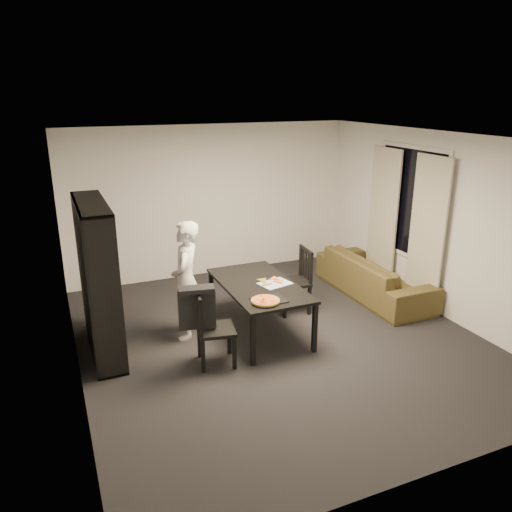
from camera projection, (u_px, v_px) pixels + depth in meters
name	position (u px, v px, depth m)	size (l,w,h in m)	color
room	(280.00, 244.00, 6.21)	(5.01, 5.51, 2.61)	black
window_pane	(410.00, 202.00, 7.60)	(0.02, 1.40, 1.60)	black
window_frame	(410.00, 202.00, 7.59)	(0.03, 1.52, 1.72)	white
curtain_left	(427.00, 234.00, 7.22)	(0.03, 0.70, 2.25)	beige
curtain_right	(383.00, 218.00, 8.13)	(0.03, 0.70, 2.25)	beige
bookshelf	(98.00, 279.00, 6.05)	(0.35, 1.50, 1.90)	black
dining_table	(259.00, 288.00, 6.61)	(0.92, 1.66, 0.69)	black
chair_left	(208.00, 324.00, 5.84)	(0.50, 0.50, 0.93)	black
chair_right	(299.00, 276.00, 7.29)	(0.48, 0.48, 0.96)	black
draped_jacket	(197.00, 306.00, 5.74)	(0.44, 0.25, 0.51)	black
person	(186.00, 281.00, 6.44)	(0.57, 0.38, 1.58)	silver
baking_tray	(269.00, 300.00, 6.08)	(0.40, 0.32, 0.01)	black
pepperoni_pizza	(265.00, 301.00, 6.01)	(0.35, 0.35, 0.03)	olive
kitchen_towel	(275.00, 283.00, 6.60)	(0.40, 0.30, 0.01)	silver
pizza_slices	(270.00, 281.00, 6.65)	(0.37, 0.31, 0.01)	#C5743D
sofa	(374.00, 276.00, 7.92)	(2.19, 0.86, 0.64)	#41331A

